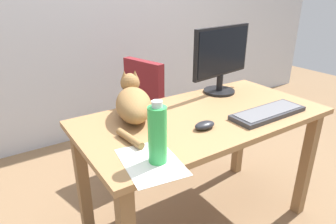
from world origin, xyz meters
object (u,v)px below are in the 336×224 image
office_chair (157,121)px  cat (133,102)px  keyboard (268,113)px  computer_mouse (205,125)px  monitor (222,58)px  water_bottle (157,134)px

office_chair → cat: bearing=-131.2°
office_chair → keyboard: (0.13, -0.92, 0.37)m
office_chair → keyboard: 1.00m
computer_mouse → monitor: bearing=40.4°
office_chair → water_bottle: (-0.59, -0.98, 0.48)m
monitor → water_bottle: monitor is taller
cat → computer_mouse: 0.39m
office_chair → water_bottle: size_ratio=3.52×
office_chair → cat: 0.84m
monitor → office_chair: bearing=108.8°
monitor → water_bottle: 0.91m
water_bottle → computer_mouse: bearing=20.2°
monitor → cat: size_ratio=0.84×
keyboard → computer_mouse: size_ratio=4.00×
office_chair → monitor: size_ratio=1.86×
keyboard → water_bottle: bearing=-174.8°
monitor → computer_mouse: monitor is taller
keyboard → water_bottle: water_bottle is taller
office_chair → water_bottle: 1.24m
computer_mouse → water_bottle: (-0.34, -0.13, 0.10)m
keyboard → monitor: bearing=85.0°
cat → water_bottle: 0.46m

